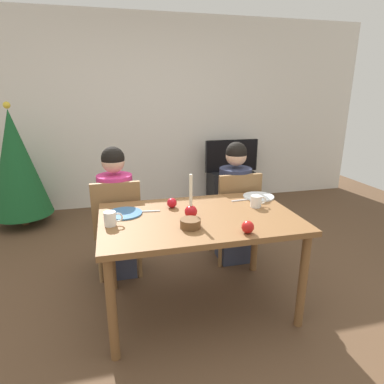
# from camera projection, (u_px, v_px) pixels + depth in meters

# --- Properties ---
(ground_plane) EXTENTS (7.68, 7.68, 0.00)m
(ground_plane) POSITION_uv_depth(u_px,v_px,m) (198.00, 305.00, 2.56)
(ground_plane) COLOR brown
(back_wall) EXTENTS (6.40, 0.10, 2.60)m
(back_wall) POSITION_uv_depth(u_px,v_px,m) (151.00, 114.00, 4.58)
(back_wall) COLOR silver
(back_wall) RESTS_ON ground
(dining_table) EXTENTS (1.40, 0.90, 0.75)m
(dining_table) POSITION_uv_depth(u_px,v_px,m) (199.00, 227.00, 2.36)
(dining_table) COLOR brown
(dining_table) RESTS_ON ground
(chair_left) EXTENTS (0.40, 0.40, 0.90)m
(chair_left) POSITION_uv_depth(u_px,v_px,m) (118.00, 222.00, 2.84)
(chair_left) COLOR olive
(chair_left) RESTS_ON ground
(chair_right) EXTENTS (0.40, 0.40, 0.90)m
(chair_right) POSITION_uv_depth(u_px,v_px,m) (235.00, 212.00, 3.09)
(chair_right) COLOR olive
(chair_right) RESTS_ON ground
(person_left_child) EXTENTS (0.30, 0.30, 1.17)m
(person_left_child) POSITION_uv_depth(u_px,v_px,m) (117.00, 215.00, 2.85)
(person_left_child) COLOR #33384C
(person_left_child) RESTS_ON ground
(person_right_child) EXTENTS (0.30, 0.30, 1.17)m
(person_right_child) POSITION_uv_depth(u_px,v_px,m) (234.00, 205.00, 3.10)
(person_right_child) COLOR #33384C
(person_right_child) RESTS_ON ground
(tv_stand) EXTENTS (0.64, 0.40, 0.48)m
(tv_stand) POSITION_uv_depth(u_px,v_px,m) (230.00, 187.00, 4.87)
(tv_stand) COLOR black
(tv_stand) RESTS_ON ground
(tv) EXTENTS (0.79, 0.05, 0.46)m
(tv) POSITION_uv_depth(u_px,v_px,m) (232.00, 156.00, 4.73)
(tv) COLOR black
(tv) RESTS_ON tv_stand
(christmas_tree) EXTENTS (0.70, 0.70, 1.50)m
(christmas_tree) POSITION_uv_depth(u_px,v_px,m) (16.00, 164.00, 3.88)
(christmas_tree) COLOR brown
(christmas_tree) RESTS_ON ground
(candle_centerpiece) EXTENTS (0.09, 0.09, 0.32)m
(candle_centerpiece) POSITION_uv_depth(u_px,v_px,m) (191.00, 209.00, 2.28)
(candle_centerpiece) COLOR red
(candle_centerpiece) RESTS_ON dining_table
(plate_left) EXTENTS (0.26, 0.26, 0.01)m
(plate_left) POSITION_uv_depth(u_px,v_px,m) (124.00, 213.00, 2.37)
(plate_left) COLOR teal
(plate_left) RESTS_ON dining_table
(plate_right) EXTENTS (0.26, 0.26, 0.01)m
(plate_right) POSITION_uv_depth(u_px,v_px,m) (258.00, 196.00, 2.75)
(plate_right) COLOR silver
(plate_right) RESTS_ON dining_table
(mug_left) EXTENTS (0.12, 0.08, 0.10)m
(mug_left) POSITION_uv_depth(u_px,v_px,m) (111.00, 219.00, 2.15)
(mug_left) COLOR white
(mug_left) RESTS_ON dining_table
(mug_right) EXTENTS (0.13, 0.08, 0.09)m
(mug_right) POSITION_uv_depth(u_px,v_px,m) (256.00, 201.00, 2.51)
(mug_right) COLOR white
(mug_right) RESTS_ON dining_table
(fork_left) EXTENTS (0.18, 0.03, 0.01)m
(fork_left) POSITION_uv_depth(u_px,v_px,m) (148.00, 211.00, 2.41)
(fork_left) COLOR silver
(fork_left) RESTS_ON dining_table
(fork_right) EXTENTS (0.18, 0.03, 0.01)m
(fork_right) POSITION_uv_depth(u_px,v_px,m) (242.00, 200.00, 2.66)
(fork_right) COLOR silver
(fork_right) RESTS_ON dining_table
(bowl_walnuts) EXTENTS (0.14, 0.14, 0.06)m
(bowl_walnuts) POSITION_uv_depth(u_px,v_px,m) (190.00, 224.00, 2.12)
(bowl_walnuts) COLOR brown
(bowl_walnuts) RESTS_ON dining_table
(apple_near_candle) EXTENTS (0.08, 0.08, 0.08)m
(apple_near_candle) POSITION_uv_depth(u_px,v_px,m) (248.00, 227.00, 2.04)
(apple_near_candle) COLOR red
(apple_near_candle) RESTS_ON dining_table
(apple_by_left_plate) EXTENTS (0.08, 0.08, 0.08)m
(apple_by_left_plate) POSITION_uv_depth(u_px,v_px,m) (172.00, 203.00, 2.49)
(apple_by_left_plate) COLOR red
(apple_by_left_plate) RESTS_ON dining_table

